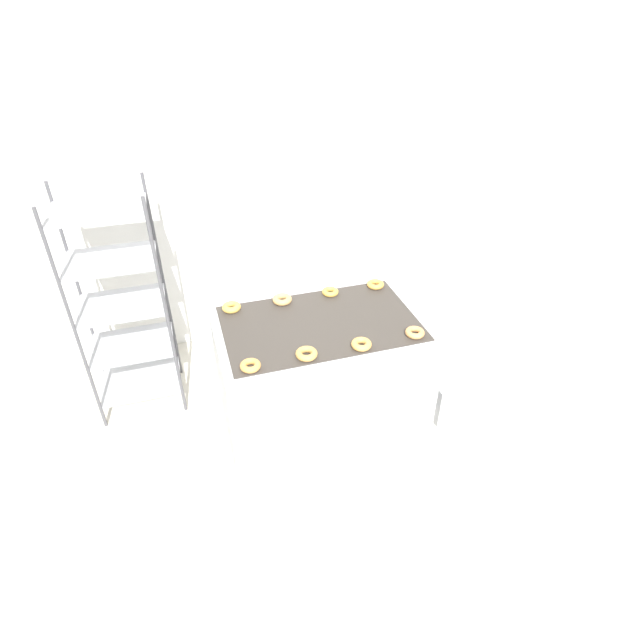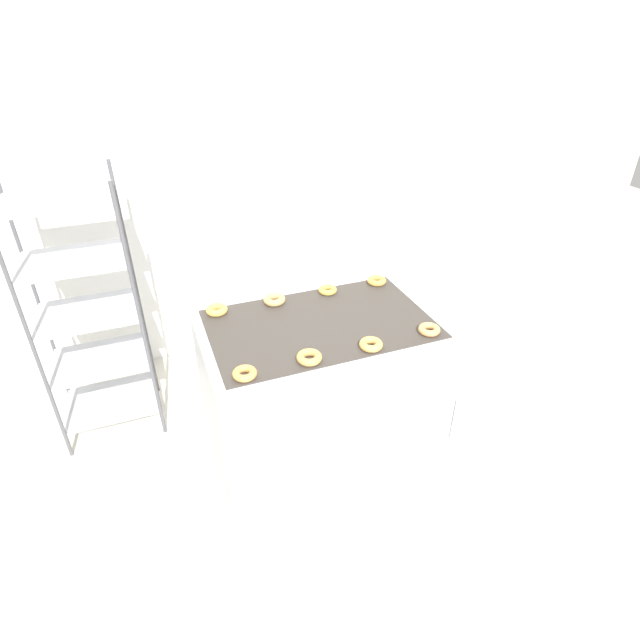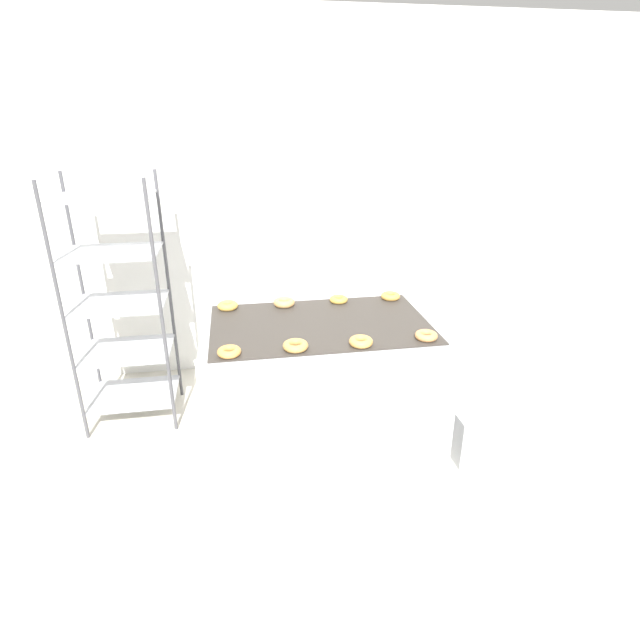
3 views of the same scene
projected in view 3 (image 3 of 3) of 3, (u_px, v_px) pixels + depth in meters
ground_plane at (342, 542)px, 2.60m from camera, size 14.00×14.00×0.00m
wall_back at (290, 204)px, 4.00m from camera, size 8.00×0.05×2.80m
fryer_machine at (320, 395)px, 3.05m from camera, size 1.35×0.88×0.95m
baking_rack_cart at (120, 304)px, 3.37m from camera, size 0.62×0.50×1.73m
glaze_bin at (476, 433)px, 3.22m from camera, size 0.33×0.28×0.33m
donut_near_left at (229, 352)px, 2.48m from camera, size 0.12×0.12×0.04m
donut_near_midleft at (296, 346)px, 2.54m from camera, size 0.13×0.13×0.04m
donut_near_midright at (361, 342)px, 2.59m from camera, size 0.13×0.13×0.04m
donut_near_right at (426, 336)px, 2.66m from camera, size 0.12×0.12×0.04m
donut_far_left at (228, 306)px, 3.07m from camera, size 0.13×0.13×0.04m
donut_far_midleft at (284, 302)px, 3.13m from camera, size 0.13×0.13×0.04m
donut_far_midright at (339, 299)px, 3.19m from camera, size 0.12×0.12×0.04m
donut_far_right at (391, 296)px, 3.24m from camera, size 0.12×0.12×0.04m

